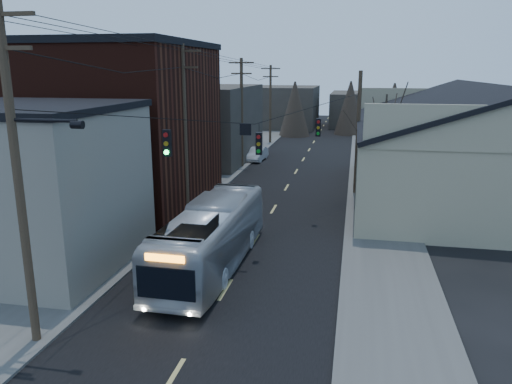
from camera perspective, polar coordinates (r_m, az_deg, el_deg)
road_surface at (r=41.07m, az=4.28°, el=1.80°), size 9.00×110.00×0.02m
sidewalk_left at (r=42.32m, az=-4.49°, el=2.22°), size 4.00×110.00×0.12m
sidewalk_right at (r=40.81m, az=13.37°, el=1.44°), size 4.00×110.00×0.12m
building_clapboard at (r=23.94m, az=-24.34°, el=0.29°), size 8.00×8.00×7.00m
building_brick at (r=33.53m, az=-15.16°, el=7.25°), size 10.00×12.00×10.00m
building_left_far at (r=48.32m, az=-6.10°, el=7.78°), size 9.00×14.00×7.00m
warehouse at (r=36.30m, az=24.17°, el=3.31°), size 16.16×20.60×7.73m
building_far_left at (r=75.85m, az=3.07°, el=9.69°), size 10.00×12.00×6.00m
building_far_right at (r=80.13m, az=12.96°, el=9.23°), size 12.00×14.00×5.00m
bare_tree at (r=30.33m, az=14.32°, el=3.96°), size 0.40×0.40×7.20m
utility_lines at (r=35.11m, az=-1.87°, el=7.93°), size 11.24×45.28×10.50m
bus at (r=22.09m, az=-5.11°, el=-5.08°), size 2.68×10.54×2.92m
parked_car at (r=47.94m, az=0.14°, el=4.35°), size 1.58×3.92×1.27m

